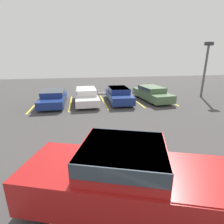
% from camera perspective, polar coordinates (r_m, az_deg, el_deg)
% --- Properties ---
extents(ground_plane, '(60.00, 60.00, 0.00)m').
position_cam_1_polar(ground_plane, '(5.37, 4.09, -26.63)').
color(ground_plane, '#423F3F').
extents(stall_stripe_a, '(0.12, 5.10, 0.01)m').
position_cam_1_polar(stall_stripe_a, '(15.63, -23.89, 2.18)').
color(stall_stripe_a, yellow).
rests_on(stall_stripe_a, ground_plane).
extents(stall_stripe_b, '(0.12, 5.10, 0.01)m').
position_cam_1_polar(stall_stripe_b, '(15.20, -13.41, 2.83)').
color(stall_stripe_b, yellow).
rests_on(stall_stripe_b, ground_plane).
extents(stall_stripe_c, '(0.12, 5.10, 0.01)m').
position_cam_1_polar(stall_stripe_c, '(15.31, -2.69, 3.39)').
color(stall_stripe_c, yellow).
rests_on(stall_stripe_c, ground_plane).
extents(stall_stripe_d, '(0.12, 5.10, 0.01)m').
position_cam_1_polar(stall_stripe_d, '(15.93, 7.54, 3.82)').
color(stall_stripe_d, yellow).
rests_on(stall_stripe_d, ground_plane).
extents(stall_stripe_e, '(0.12, 5.10, 0.01)m').
position_cam_1_polar(stall_stripe_e, '(17.01, 16.75, 4.10)').
color(stall_stripe_e, yellow).
rests_on(stall_stripe_e, ground_plane).
extents(pickup_truck, '(5.78, 3.65, 1.80)m').
position_cam_1_polar(pickup_truck, '(4.57, 7.29, -21.01)').
color(pickup_truck, '#A51919').
rests_on(pickup_truck, ground_plane).
extents(parked_sedan_a, '(1.84, 4.77, 1.15)m').
position_cam_1_polar(parked_sedan_a, '(15.10, -18.59, 4.70)').
color(parked_sedan_a, navy).
rests_on(parked_sedan_a, ground_plane).
extents(parked_sedan_b, '(1.82, 4.77, 1.22)m').
position_cam_1_polar(parked_sedan_b, '(14.96, -8.37, 5.46)').
color(parked_sedan_b, silver).
rests_on(parked_sedan_b, ground_plane).
extents(parked_sedan_c, '(1.93, 4.81, 1.22)m').
position_cam_1_polar(parked_sedan_c, '(15.28, 2.16, 5.89)').
color(parked_sedan_c, navy).
rests_on(parked_sedan_c, ground_plane).
extents(parked_sedan_d, '(2.23, 4.90, 1.23)m').
position_cam_1_polar(parked_sedan_d, '(16.16, 12.85, 6.10)').
color(parked_sedan_d, '#4C6B47').
rests_on(parked_sedan_d, ground_plane).
extents(light_post, '(0.70, 0.36, 5.03)m').
position_cam_1_polar(light_post, '(19.01, 28.31, 13.58)').
color(light_post, '#515156').
rests_on(light_post, ground_plane).
extents(wheel_stop_curb, '(1.66, 0.20, 0.14)m').
position_cam_1_polar(wheel_stop_curb, '(18.37, -4.30, 5.97)').
color(wheel_stop_curb, '#B7B2A8').
rests_on(wheel_stop_curb, ground_plane).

